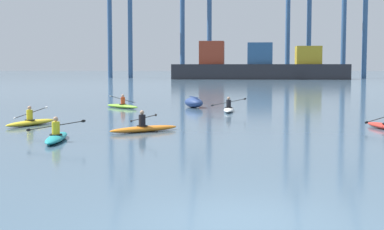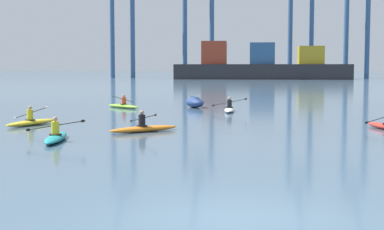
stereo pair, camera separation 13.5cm
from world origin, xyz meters
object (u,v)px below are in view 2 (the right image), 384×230
at_px(kayak_orange, 144,128).
at_px(gantry_crane_west, 122,3).
at_px(kayak_teal, 56,137).
at_px(capsized_dinghy, 195,102).
at_px(kayak_white, 229,109).
at_px(kayak_yellow, 31,122).
at_px(gantry_crane_east_mid, 301,2).
at_px(container_barge, 261,67).
at_px(gantry_crane_west_mid, 198,9).
at_px(kayak_lime, 123,106).
at_px(gantry_crane_east, 358,0).

bearing_deg(kayak_orange, gantry_crane_west, 102.92).
bearing_deg(kayak_teal, capsized_dinghy, 79.19).
bearing_deg(kayak_white, kayak_yellow, -134.70).
xyz_separation_m(gantry_crane_east_mid, kayak_yellow, (-23.87, -123.32, -19.35)).
xyz_separation_m(container_barge, capsized_dinghy, (-6.61, -94.88, -2.59)).
xyz_separation_m(gantry_crane_west_mid, kayak_orange, (8.41, -122.82, -17.44)).
relative_size(capsized_dinghy, kayak_lime, 0.95).
xyz_separation_m(gantry_crane_west_mid, kayak_white, (11.78, -111.12, -17.44)).
bearing_deg(kayak_orange, kayak_yellow, 159.14).
bearing_deg(gantry_crane_east_mid, gantry_crane_west, -178.46).
distance_m(capsized_dinghy, kayak_white, 4.42).
height_order(gantry_crane_west_mid, capsized_dinghy, gantry_crane_west_mid).
distance_m(container_barge, kayak_yellow, 108.78).
relative_size(gantry_crane_east, kayak_lime, 12.84).
bearing_deg(gantry_crane_east_mid, container_barge, -124.25).
bearing_deg(gantry_crane_east, gantry_crane_east_mid, 153.67).
relative_size(container_barge, gantry_crane_west, 1.04).
height_order(kayak_white, kayak_orange, same).
distance_m(gantry_crane_west, gantry_crane_east_mid, 46.45).
distance_m(gantry_crane_west, kayak_yellow, 125.62).
bearing_deg(capsized_dinghy, gantry_crane_east_mid, 81.19).
bearing_deg(container_barge, kayak_lime, -96.82).
bearing_deg(kayak_lime, gantry_crane_east_mid, 78.84).
relative_size(gantry_crane_east, capsized_dinghy, 13.46).
bearing_deg(capsized_dinghy, gantry_crane_west_mid, 94.90).
xyz_separation_m(gantry_crane_east_mid, capsized_dinghy, (-17.10, -110.28, -19.17)).
distance_m(gantry_crane_east, kayak_teal, 128.52).
relative_size(kayak_lime, kayak_teal, 0.86).
distance_m(container_barge, kayak_teal, 114.12).
bearing_deg(container_barge, gantry_crane_east_mid, 55.75).
xyz_separation_m(gantry_crane_west_mid, gantry_crane_east, (39.29, -3.65, 1.32)).
distance_m(capsized_dinghy, kayak_teal, 19.08).
xyz_separation_m(capsized_dinghy, kayak_teal, (-3.58, -18.74, -0.18)).
height_order(kayak_lime, kayak_orange, same).
bearing_deg(gantry_crane_west_mid, kayak_yellow, -88.84).
bearing_deg(kayak_orange, gantry_crane_east_mid, 81.89).
bearing_deg(kayak_lime, kayak_teal, -85.83).
distance_m(capsized_dinghy, kayak_yellow, 14.69).
relative_size(gantry_crane_west, gantry_crane_east, 1.03).
xyz_separation_m(container_barge, gantry_crane_east_mid, (10.48, 15.40, 16.58)).
distance_m(gantry_crane_west_mid, gantry_crane_east, 39.48).
xyz_separation_m(gantry_crane_west, kayak_teal, (25.76, -127.78, -19.23)).
bearing_deg(kayak_lime, kayak_orange, -74.06).
bearing_deg(gantry_crane_west, gantry_crane_west_mid, -4.33).
height_order(gantry_crane_east_mid, kayak_yellow, gantry_crane_east_mid).
bearing_deg(kayak_lime, gantry_crane_west_mid, 92.29).
bearing_deg(container_barge, gantry_crane_east, 20.94).
bearing_deg(container_barge, gantry_crane_west, 158.51).
relative_size(gantry_crane_east, kayak_teal, 11.00).
height_order(gantry_crane_east, kayak_lime, gantry_crane_east).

